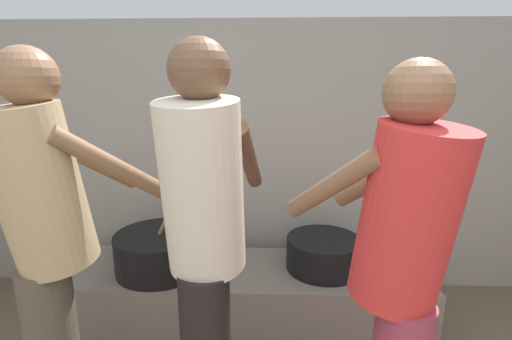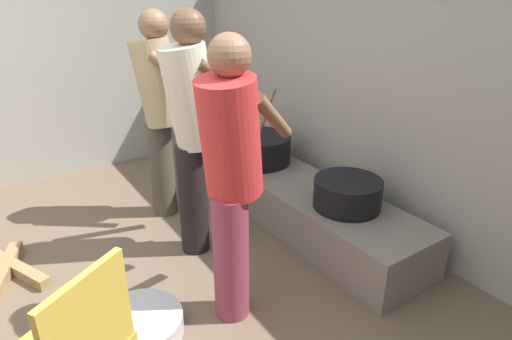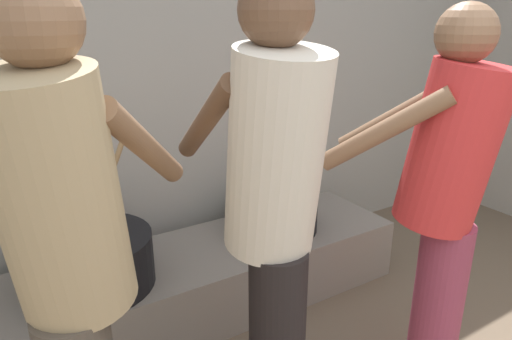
# 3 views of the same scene
# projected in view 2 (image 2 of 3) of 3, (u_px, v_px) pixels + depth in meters

# --- Properties ---
(block_enclosure_rear) EXTENTS (5.12, 0.20, 1.94)m
(block_enclosure_rear) POSITION_uv_depth(u_px,v_px,m) (378.00, 103.00, 3.16)
(block_enclosure_rear) COLOR #9E998E
(block_enclosure_rear) RESTS_ON ground_plane
(hearth_ledge) EXTENTS (2.32, 0.60, 0.35)m
(hearth_ledge) POSITION_uv_depth(u_px,v_px,m) (297.00, 201.00, 3.42)
(hearth_ledge) COLOR slate
(hearth_ledge) RESTS_ON ground_plane
(cooking_pot_main) EXTENTS (0.56, 0.56, 0.69)m
(cooking_pot_main) POSITION_uv_depth(u_px,v_px,m) (259.00, 149.00, 3.69)
(cooking_pot_main) COLOR black
(cooking_pot_main) RESTS_ON hearth_ledge
(cooking_pot_secondary) EXTENTS (0.47, 0.47, 0.21)m
(cooking_pot_secondary) POSITION_uv_depth(u_px,v_px,m) (347.00, 193.00, 2.92)
(cooking_pot_secondary) COLOR black
(cooking_pot_secondary) RESTS_ON hearth_ledge
(cook_in_red_shirt) EXTENTS (0.62, 0.72, 1.58)m
(cook_in_red_shirt) POSITION_uv_depth(u_px,v_px,m) (231.00, 169.00, 2.16)
(cook_in_red_shirt) COLOR #8C3347
(cook_in_red_shirt) RESTS_ON ground_plane
(cook_in_tan_shirt) EXTENTS (0.68, 0.72, 1.63)m
(cook_in_tan_shirt) POSITION_uv_depth(u_px,v_px,m) (160.00, 105.00, 3.24)
(cook_in_tan_shirt) COLOR #4C4238
(cook_in_tan_shirt) RESTS_ON ground_plane
(cook_in_cream_shirt) EXTENTS (0.38, 0.71, 1.66)m
(cook_in_cream_shirt) POSITION_uv_depth(u_px,v_px,m) (193.00, 123.00, 2.74)
(cook_in_cream_shirt) COLOR black
(cook_in_cream_shirt) RESTS_ON ground_plane
(metal_mixing_bowl) EXTENTS (0.48, 0.48, 0.12)m
(metal_mixing_bowl) POSITION_uv_depth(u_px,v_px,m) (139.00, 325.00, 2.30)
(metal_mixing_bowl) COLOR #B7B7BC
(metal_mixing_bowl) RESTS_ON ground_plane
(firewood_pile) EXTENTS (0.77, 0.46, 0.08)m
(firewood_pile) POSITION_uv_depth(u_px,v_px,m) (2.00, 275.00, 2.74)
(firewood_pile) COLOR #97754B
(firewood_pile) RESTS_ON ground_plane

